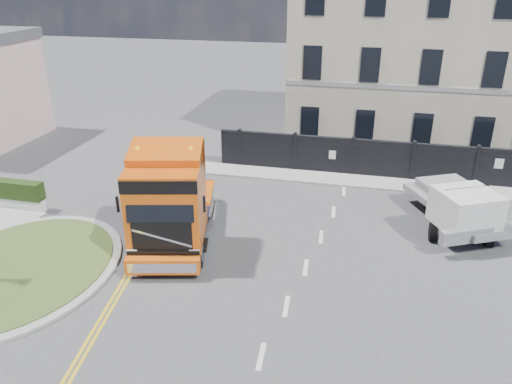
# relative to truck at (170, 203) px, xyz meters

# --- Properties ---
(ground) EXTENTS (120.00, 120.00, 0.00)m
(ground) POSITION_rel_truck_xyz_m (2.28, 0.04, -1.84)
(ground) COLOR #424244
(ground) RESTS_ON ground
(traffic_island) EXTENTS (6.80, 6.80, 0.17)m
(traffic_island) POSITION_rel_truck_xyz_m (-4.72, -2.96, -1.76)
(traffic_island) COLOR #969691
(traffic_island) RESTS_ON ground
(hoarding_fence) EXTENTS (18.80, 0.25, 2.00)m
(hoarding_fence) POSITION_rel_truck_xyz_m (8.83, 9.04, -0.84)
(hoarding_fence) COLOR black
(hoarding_fence) RESTS_ON ground
(georgian_building) EXTENTS (12.30, 10.30, 12.80)m
(georgian_building) POSITION_rel_truck_xyz_m (8.28, 16.54, 3.93)
(georgian_building) COLOR beige
(georgian_building) RESTS_ON ground
(pavement_far) EXTENTS (20.00, 1.60, 0.12)m
(pavement_far) POSITION_rel_truck_xyz_m (8.28, 8.14, -1.78)
(pavement_far) COLOR #969691
(pavement_far) RESTS_ON ground
(truck) EXTENTS (4.06, 7.26, 4.11)m
(truck) POSITION_rel_truck_xyz_m (0.00, 0.00, 0.00)
(truck) COLOR black
(truck) RESTS_ON ground
(flatbed_pickup) EXTENTS (4.23, 5.80, 2.19)m
(flatbed_pickup) POSITION_rel_truck_xyz_m (10.88, 3.45, -0.66)
(flatbed_pickup) COLOR slate
(flatbed_pickup) RESTS_ON ground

